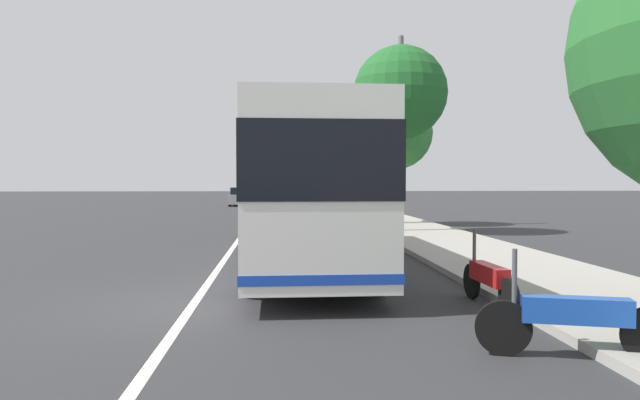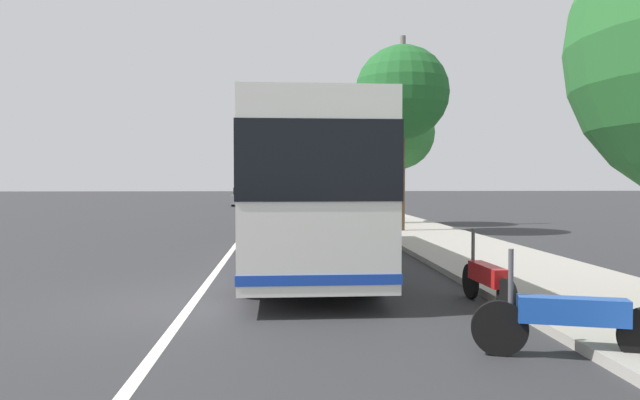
% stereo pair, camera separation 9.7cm
% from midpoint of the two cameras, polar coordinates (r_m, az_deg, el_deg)
% --- Properties ---
extents(ground_plane, '(220.00, 220.00, 0.00)m').
position_cam_midpoint_polar(ground_plane, '(9.99, -12.85, -10.17)').
color(ground_plane, '#2D2D30').
extents(sidewalk_curb, '(110.00, 3.60, 0.14)m').
position_cam_midpoint_polar(sidewalk_curb, '(20.48, 11.26, -3.77)').
color(sidewalk_curb, '#9E998E').
rests_on(sidewalk_curb, ground).
extents(lane_divider_line, '(110.00, 0.16, 0.01)m').
position_cam_midpoint_polar(lane_divider_line, '(19.82, -8.44, -4.14)').
color(lane_divider_line, silver).
rests_on(lane_divider_line, ground).
extents(coach_bus, '(10.92, 2.64, 3.53)m').
position_cam_midpoint_polar(coach_bus, '(13.85, -1.85, 1.58)').
color(coach_bus, silver).
rests_on(coach_bus, ground).
extents(motorcycle_mid_row, '(0.72, 2.20, 1.28)m').
position_cam_midpoint_polar(motorcycle_mid_row, '(7.34, 23.84, -10.87)').
color(motorcycle_mid_row, black).
rests_on(motorcycle_mid_row, ground).
extents(motorcycle_by_tree, '(2.12, 0.28, 1.26)m').
position_cam_midpoint_polar(motorcycle_by_tree, '(9.81, 16.28, -7.68)').
color(motorcycle_by_tree, black).
rests_on(motorcycle_by_tree, ground).
extents(car_far_distant, '(4.60, 2.14, 1.47)m').
position_cam_midpoint_polar(car_far_distant, '(34.28, -2.31, -0.41)').
color(car_far_distant, '#2D7238').
rests_on(car_far_distant, ground).
extents(car_behind_bus, '(3.98, 1.94, 1.55)m').
position_cam_midpoint_polar(car_behind_bus, '(48.49, -7.95, 0.27)').
color(car_behind_bus, gray).
rests_on(car_behind_bus, ground).
extents(car_oncoming, '(4.13, 1.90, 1.57)m').
position_cam_midpoint_polar(car_oncoming, '(49.60, -3.41, 0.36)').
color(car_oncoming, '#2D7238').
rests_on(car_oncoming, ground).
extents(roadside_tree_mid_block, '(3.68, 3.68, 7.40)m').
position_cam_midpoint_polar(roadside_tree_mid_block, '(22.90, 7.93, 10.58)').
color(roadside_tree_mid_block, brown).
rests_on(roadside_tree_mid_block, ground).
extents(roadside_tree_far_block, '(3.45, 3.45, 6.08)m').
position_cam_midpoint_polar(roadside_tree_far_block, '(27.02, 7.48, 6.67)').
color(roadside_tree_far_block, brown).
rests_on(roadside_tree_far_block, ground).
extents(utility_pole, '(0.27, 0.27, 8.75)m').
position_cam_midpoint_polar(utility_pole, '(26.68, 7.95, 6.82)').
color(utility_pole, slate).
rests_on(utility_pole, ground).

